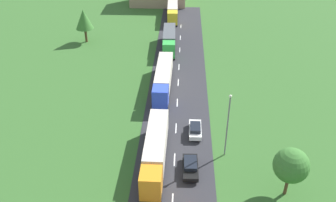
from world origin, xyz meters
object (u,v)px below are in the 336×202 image
at_px(truck_fifth, 173,11).
at_px(lamppost_second, 228,123).
at_px(car_fifth, 195,129).
at_px(car_fourth, 190,166).
at_px(truck_third, 163,78).
at_px(tree_oak, 84,19).
at_px(tree_maple, 291,165).
at_px(truck_second, 155,150).
at_px(truck_fourth, 169,39).

xyz_separation_m(truck_fifth, lamppost_second, (8.75, -52.64, 2.99)).
height_order(truck_fifth, car_fifth, truck_fifth).
distance_m(car_fourth, car_fifth, 7.66).
xyz_separation_m(truck_third, lamppost_second, (9.03, -16.95, 2.95)).
xyz_separation_m(truck_fifth, tree_oak, (-18.35, -15.78, 3.01)).
height_order(lamppost_second, tree_maple, lamppost_second).
xyz_separation_m(truck_fifth, car_fourth, (4.24, -56.00, -1.29)).
height_order(car_fifth, lamppost_second, lamppost_second).
xyz_separation_m(car_fourth, tree_maple, (10.89, -3.20, 3.47)).
relative_size(truck_fifth, car_fourth, 2.66).
relative_size(truck_second, tree_maple, 2.23).
relative_size(truck_second, car_fifth, 3.30).
bearing_deg(car_fifth, truck_third, 112.42).
relative_size(truck_fourth, tree_maple, 1.92).
distance_m(truck_third, tree_maple, 28.20).
bearing_deg(truck_third, truck_second, -89.65).
relative_size(car_fifth, tree_oak, 0.59).
bearing_deg(truck_third, car_fourth, -77.46).
bearing_deg(car_fourth, truck_third, 102.54).
bearing_deg(car_fifth, car_fourth, -95.36).
distance_m(truck_fifth, car_fourth, 56.18).
xyz_separation_m(truck_fourth, tree_maple, (15.15, -40.48, 2.14)).
distance_m(truck_second, truck_fifth, 54.69).
height_order(truck_fourth, lamppost_second, lamppost_second).
xyz_separation_m(truck_third, truck_fifth, (0.28, 35.69, -0.04)).
height_order(truck_second, car_fifth, truck_second).
relative_size(truck_fourth, tree_oak, 1.66).
distance_m(truck_fifth, car_fifth, 48.64).
xyz_separation_m(truck_fourth, truck_fifth, (0.02, 18.73, -0.04)).
distance_m(truck_second, lamppost_second, 9.59).
relative_size(truck_third, truck_fifth, 1.22).
xyz_separation_m(truck_third, car_fifth, (5.23, -12.69, -1.27)).
height_order(truck_fourth, tree_maple, tree_maple).
bearing_deg(truck_fifth, lamppost_second, -80.56).
bearing_deg(truck_fourth, car_fifth, -80.48).
relative_size(truck_second, tree_oak, 1.93).
xyz_separation_m(car_fifth, lamppost_second, (3.80, -4.26, 4.22)).
bearing_deg(lamppost_second, truck_fourth, 104.50).
xyz_separation_m(truck_second, tree_oak, (-18.19, 38.90, 2.90)).
distance_m(truck_third, car_fifth, 13.78).
xyz_separation_m(truck_third, tree_oak, (-18.07, 19.90, 2.96)).
relative_size(car_fourth, tree_oak, 0.64).
relative_size(truck_second, lamppost_second, 1.52).
relative_size(lamppost_second, tree_maple, 1.46).
height_order(truck_third, truck_fourth, truck_third).
relative_size(truck_fifth, tree_oak, 1.70).
bearing_deg(truck_second, truck_fourth, 89.77).
relative_size(car_fifth, tree_maple, 0.67).
bearing_deg(car_fifth, truck_fifth, 95.85).
bearing_deg(truck_fifth, car_fourth, -85.67).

